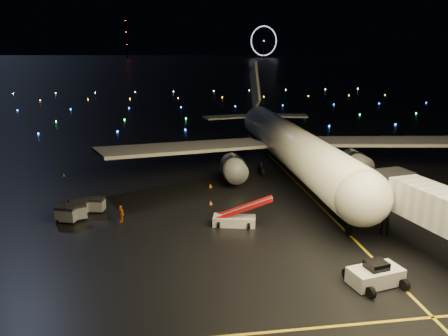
{
  "coord_description": "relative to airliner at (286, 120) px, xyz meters",
  "views": [
    {
      "loc": [
        -5.79,
        -33.69,
        17.81
      ],
      "look_at": [
        0.72,
        12.0,
        5.0
      ],
      "focal_mm": 35.0,
      "sensor_mm": 36.0,
      "label": 1
    }
  ],
  "objects": [
    {
      "name": "ground",
      "position": [
        -11.88,
        272.94,
        -7.63
      ],
      "size": [
        2000.0,
        2000.0,
        0.0
      ],
      "primitive_type": "plane",
      "color": "black",
      "rests_on": "ground"
    },
    {
      "name": "lane_centre",
      "position": [
        0.12,
        -12.06,
        -7.62
      ],
      "size": [
        0.25,
        80.0,
        0.02
      ],
      "primitive_type": "cube",
      "color": "yellow",
      "rests_on": "ground"
    },
    {
      "name": "airliner",
      "position": [
        0.0,
        0.0,
        0.0
      ],
      "size": [
        53.85,
        51.15,
        15.26
      ],
      "primitive_type": null,
      "rotation": [
        0.0,
        0.0,
        -0.0
      ],
      "color": "silver",
      "rests_on": "ground"
    },
    {
      "name": "pushback_tug",
      "position": [
        -1.8,
        -32.43,
        -6.65
      ],
      "size": [
        4.45,
        2.95,
        1.95
      ],
      "primitive_type": "cube",
      "rotation": [
        0.0,
        0.0,
        0.21
      ],
      "color": "silver",
      "rests_on": "ground"
    },
    {
      "name": "belt_loader",
      "position": [
        -10.7,
        -19.34,
        -6.09
      ],
      "size": [
        6.59,
        3.18,
        3.08
      ],
      "primitive_type": null,
      "rotation": [
        0.0,
        0.0,
        -0.24
      ],
      "color": "silver",
      "rests_on": "ground"
    },
    {
      "name": "crew_c",
      "position": [
        -22.38,
        -16.73,
        -6.71
      ],
      "size": [
        0.98,
        1.13,
        1.83
      ],
      "primitive_type": "imported",
      "rotation": [
        0.0,
        0.0,
        -0.95
      ],
      "color": "orange",
      "rests_on": "ground"
    },
    {
      "name": "safety_cone_0",
      "position": [
        -12.42,
        -12.85,
        -7.39
      ],
      "size": [
        0.54,
        0.54,
        0.47
      ],
      "primitive_type": "cone",
      "rotation": [
        0.0,
        0.0,
        0.38
      ],
      "color": "orange",
      "rests_on": "ground"
    },
    {
      "name": "safety_cone_1",
      "position": [
        -9.35,
        -2.69,
        -7.39
      ],
      "size": [
        0.5,
        0.5,
        0.48
      ],
      "primitive_type": "cone",
      "rotation": [
        0.0,
        0.0,
        -0.21
      ],
      "color": "orange",
      "rests_on": "ground"
    },
    {
      "name": "safety_cone_2",
      "position": [
        -11.73,
        -6.33,
        -7.37
      ],
      "size": [
        0.59,
        0.59,
        0.51
      ],
      "primitive_type": "cone",
      "rotation": [
        0.0,
        0.0,
        0.39
      ],
      "color": "orange",
      "rests_on": "ground"
    },
    {
      "name": "safety_cone_3",
      "position": [
        -31.96,
        1.52,
        -7.37
      ],
      "size": [
        0.48,
        0.48,
        0.51
      ],
      "primitive_type": "cone",
      "rotation": [
        0.0,
        0.0,
        0.09
      ],
      "color": "orange",
      "rests_on": "ground"
    },
    {
      "name": "ferris_wheel",
      "position": [
        158.12,
        692.94,
        18.37
      ],
      "size": [
        49.33,
        16.8,
        52.0
      ],
      "primitive_type": null,
      "rotation": [
        0.0,
        0.0,
        0.26
      ],
      "color": "black",
      "rests_on": "ground"
    },
    {
      "name": "radio_mast",
      "position": [
        -71.88,
        712.94,
        24.37
      ],
      "size": [
        1.8,
        1.8,
        64.0
      ],
      "primitive_type": "cylinder",
      "color": "black",
      "rests_on": "ground"
    },
    {
      "name": "taxiway_lights",
      "position": [
        -11.88,
        78.94,
        -7.45
      ],
      "size": [
        164.0,
        92.0,
        0.36
      ],
      "primitive_type": null,
      "color": "black",
      "rests_on": "ground"
    },
    {
      "name": "baggage_cart_0",
      "position": [
        -27.18,
        -15.43,
        -6.74
      ],
      "size": [
        2.46,
        2.09,
        1.78
      ],
      "primitive_type": "cube",
      "rotation": [
        0.0,
        0.0,
        0.35
      ],
      "color": "gray",
      "rests_on": "ground"
    },
    {
      "name": "baggage_cart_1",
      "position": [
        -25.42,
        -13.32,
        -6.82
      ],
      "size": [
        2.13,
        1.69,
        1.61
      ],
      "primitive_type": "cube",
      "rotation": [
        0.0,
        0.0,
        -0.21
      ],
      "color": "gray",
      "rests_on": "ground"
    },
    {
      "name": "baggage_cart_2",
      "position": [
        -27.22,
        -13.77,
        -6.83
      ],
      "size": [
        2.22,
        1.91,
        1.59
      ],
      "primitive_type": "cube",
      "rotation": [
        0.0,
        0.0,
        0.37
      ],
      "color": "gray",
      "rests_on": "ground"
    },
    {
      "name": "baggage_cart_3",
      "position": [
        -27.97,
        -15.96,
        -6.75
      ],
      "size": [
        2.41,
        2.02,
        1.75
      ],
      "primitive_type": "cube",
      "rotation": [
        0.0,
        0.0,
        -0.32
      ],
      "color": "gray",
      "rests_on": "ground"
    }
  ]
}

